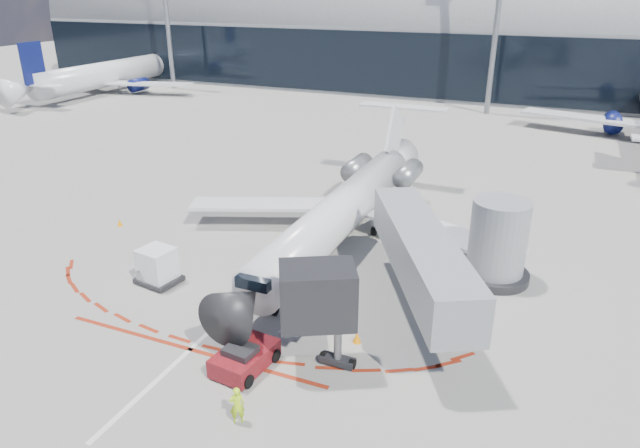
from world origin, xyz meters
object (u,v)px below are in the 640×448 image
at_px(pushback_tug, 245,357).
at_px(uld_container, 158,266).
at_px(ramp_worker, 237,405).
at_px(regional_jet, 347,206).

bearing_deg(pushback_tug, uld_container, 156.36).
distance_m(pushback_tug, ramp_worker, 3.42).
relative_size(pushback_tug, ramp_worker, 2.96).
distance_m(ramp_worker, uld_container, 12.76).
height_order(ramp_worker, uld_container, uld_container).
xyz_separation_m(regional_jet, pushback_tug, (0.80, -14.78, -1.83)).
bearing_deg(pushback_tug, ramp_worker, -58.02).
relative_size(pushback_tug, uld_container, 1.93).
distance_m(pushback_tug, uld_container, 9.81).
distance_m(regional_jet, pushback_tug, 14.91).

